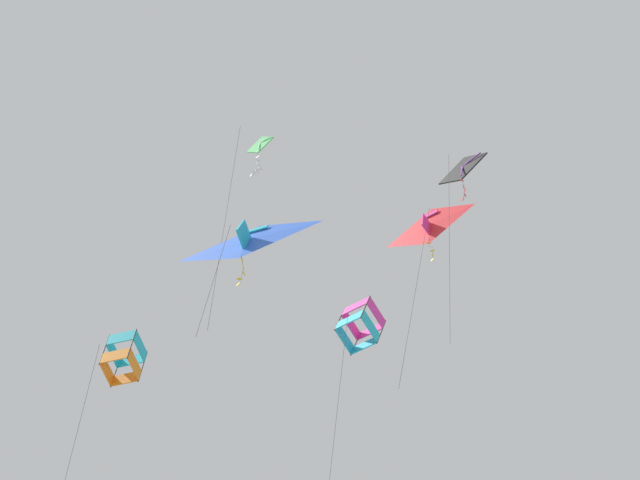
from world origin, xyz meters
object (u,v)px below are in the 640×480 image
Objects in this scene: kite_delta_upper_right at (429,225)px; kite_delta_low_drifter at (249,240)px; kite_diamond_near_right at (259,149)px; kite_box_far_centre at (360,326)px; kite_diamond_highest at (463,169)px; kite_box_near_left at (123,359)px.

kite_delta_upper_right is 1.67× the size of kite_delta_low_drifter.
kite_delta_upper_right is at bearing -142.04° from kite_diamond_near_right.
kite_diamond_highest reaches higher than kite_box_far_centre.
kite_delta_low_drifter is 0.53× the size of kite_diamond_near_right.
kite_delta_upper_right is 12.64m from kite_box_near_left.
kite_delta_upper_right is at bearing -165.05° from kite_box_near_left.
kite_delta_upper_right is at bearing 0.41° from kite_diamond_highest.
kite_box_far_centre is 8.39m from kite_box_near_left.
kite_box_far_centre is at bearing -123.90° from kite_diamond_near_right.
kite_delta_upper_right reaches higher than kite_delta_low_drifter.
kite_diamond_near_right is 10.24m from kite_box_near_left.
kite_delta_upper_right reaches higher than kite_box_near_left.
kite_diamond_near_right is at bearing 172.07° from kite_box_near_left.
kite_box_far_centre reaches higher than kite_delta_low_drifter.
kite_diamond_near_right is 1.00× the size of kite_box_near_left.
kite_delta_low_drifter is (-7.53, 1.79, -5.44)m from kite_delta_upper_right.
kite_diamond_highest is 1.03× the size of kite_diamond_near_right.
kite_diamond_highest is at bearing -162.35° from kite_box_far_centre.
kite_box_far_centre is 8.46m from kite_diamond_near_right.
kite_box_far_centre is at bearing -105.50° from kite_delta_low_drifter.
kite_box_far_centre is at bearing 19.08° from kite_delta_upper_right.
kite_diamond_near_right is (-6.30, 5.14, -0.08)m from kite_diamond_highest.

